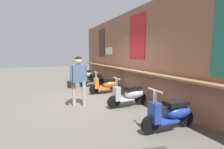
{
  "coord_description": "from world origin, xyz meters",
  "views": [
    {
      "loc": [
        5.49,
        -1.63,
        1.72
      ],
      "look_at": [
        -0.71,
        1.21,
        0.85
      ],
      "focal_mm": 26.24,
      "sensor_mm": 36.0,
      "label": 1
    }
  ],
  "objects_px": {
    "scooter_orange": "(107,84)",
    "scooter_silver": "(130,94)",
    "scooter_black": "(94,79)",
    "scooter_blue": "(172,113)",
    "shopper_with_handbag": "(78,76)",
    "scooter_cream": "(85,75)"
  },
  "relations": [
    {
      "from": "scooter_cream",
      "to": "scooter_orange",
      "type": "bearing_deg",
      "value": 90.01
    },
    {
      "from": "scooter_cream",
      "to": "shopper_with_handbag",
      "type": "xyz_separation_m",
      "value": [
        4.89,
        -1.52,
        0.6
      ]
    },
    {
      "from": "scooter_black",
      "to": "scooter_orange",
      "type": "bearing_deg",
      "value": 86.08
    },
    {
      "from": "scooter_orange",
      "to": "shopper_with_handbag",
      "type": "xyz_separation_m",
      "value": [
        1.24,
        -1.52,
        0.6
      ]
    },
    {
      "from": "scooter_silver",
      "to": "scooter_orange",
      "type": "bearing_deg",
      "value": -88.85
    },
    {
      "from": "scooter_cream",
      "to": "scooter_silver",
      "type": "distance_m",
      "value": 5.6
    },
    {
      "from": "scooter_cream",
      "to": "shopper_with_handbag",
      "type": "relative_size",
      "value": 0.86
    },
    {
      "from": "scooter_cream",
      "to": "scooter_black",
      "type": "relative_size",
      "value": 1.0
    },
    {
      "from": "scooter_blue",
      "to": "scooter_cream",
      "type": "bearing_deg",
      "value": -87.66
    },
    {
      "from": "scooter_silver",
      "to": "scooter_blue",
      "type": "xyz_separation_m",
      "value": [
        1.84,
        -0.0,
        0.0
      ]
    },
    {
      "from": "scooter_orange",
      "to": "scooter_cream",
      "type": "bearing_deg",
      "value": -86.48
    },
    {
      "from": "scooter_silver",
      "to": "scooter_blue",
      "type": "relative_size",
      "value": 1.0
    },
    {
      "from": "scooter_cream",
      "to": "scooter_silver",
      "type": "height_order",
      "value": "same"
    },
    {
      "from": "scooter_orange",
      "to": "scooter_silver",
      "type": "relative_size",
      "value": 1.0
    },
    {
      "from": "scooter_cream",
      "to": "scooter_blue",
      "type": "height_order",
      "value": "same"
    },
    {
      "from": "scooter_cream",
      "to": "shopper_with_handbag",
      "type": "bearing_deg",
      "value": 72.72
    },
    {
      "from": "scooter_blue",
      "to": "scooter_orange",
      "type": "bearing_deg",
      "value": -87.66
    },
    {
      "from": "scooter_cream",
      "to": "scooter_black",
      "type": "bearing_deg",
      "value": 90.01
    },
    {
      "from": "scooter_orange",
      "to": "shopper_with_handbag",
      "type": "bearing_deg",
      "value": 42.69
    },
    {
      "from": "scooter_black",
      "to": "scooter_blue",
      "type": "height_order",
      "value": "same"
    },
    {
      "from": "scooter_cream",
      "to": "scooter_orange",
      "type": "relative_size",
      "value": 1.0
    },
    {
      "from": "scooter_cream",
      "to": "shopper_with_handbag",
      "type": "distance_m",
      "value": 5.16
    }
  ]
}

